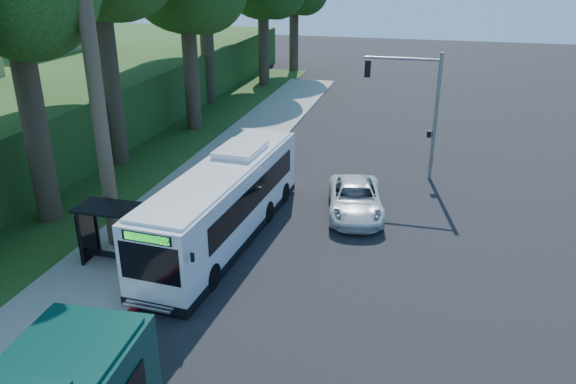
# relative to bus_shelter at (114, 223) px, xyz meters

# --- Properties ---
(ground) EXTENTS (140.00, 140.00, 0.00)m
(ground) POSITION_rel_bus_shelter_xyz_m (7.26, 2.86, -1.81)
(ground) COLOR black
(ground) RESTS_ON ground
(sidewalk) EXTENTS (4.50, 70.00, 0.12)m
(sidewalk) POSITION_rel_bus_shelter_xyz_m (-0.04, 2.86, -1.75)
(sidewalk) COLOR gray
(sidewalk) RESTS_ON ground
(red_curb) EXTENTS (0.25, 30.00, 0.13)m
(red_curb) POSITION_rel_bus_shelter_xyz_m (2.26, -1.14, -1.74)
(red_curb) COLOR maroon
(red_curb) RESTS_ON ground
(grass_verge) EXTENTS (8.00, 70.00, 0.06)m
(grass_verge) POSITION_rel_bus_shelter_xyz_m (-5.74, 7.86, -1.78)
(grass_verge) COLOR #234719
(grass_verge) RESTS_ON ground
(bus_shelter) EXTENTS (3.20, 1.51, 2.55)m
(bus_shelter) POSITION_rel_bus_shelter_xyz_m (0.00, 0.00, 0.00)
(bus_shelter) COLOR black
(bus_shelter) RESTS_ON ground
(stop_sign_pole) EXTENTS (0.35, 0.06, 3.17)m
(stop_sign_pole) POSITION_rel_bus_shelter_xyz_m (1.86, -2.14, 0.28)
(stop_sign_pole) COLOR gray
(stop_sign_pole) RESTS_ON ground
(traffic_signal_pole) EXTENTS (4.10, 0.30, 7.00)m
(traffic_signal_pole) POSITION_rel_bus_shelter_xyz_m (11.04, 12.86, 2.62)
(traffic_signal_pole) COLOR gray
(traffic_signal_pole) RESTS_ON ground
(hillside_backdrop) EXTENTS (24.00, 60.00, 8.80)m
(hillside_backdrop) POSITION_rel_bus_shelter_xyz_m (-19.04, 17.96, 0.63)
(hillside_backdrop) COLOR #234719
(hillside_backdrop) RESTS_ON ground
(white_bus) EXTENTS (3.37, 12.37, 3.65)m
(white_bus) POSITION_rel_bus_shelter_xyz_m (3.46, 3.23, -0.03)
(white_bus) COLOR white
(white_bus) RESTS_ON ground
(pickup) EXTENTS (3.50, 5.85, 1.52)m
(pickup) POSITION_rel_bus_shelter_xyz_m (8.64, 7.14, -1.05)
(pickup) COLOR silver
(pickup) RESTS_ON ground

